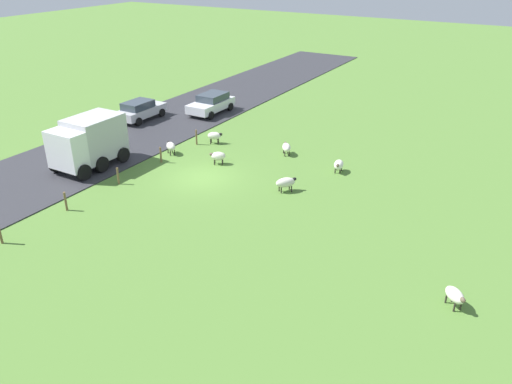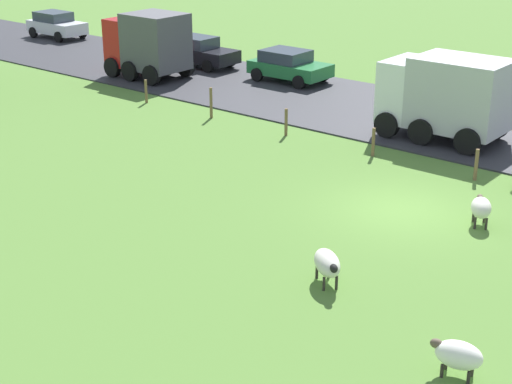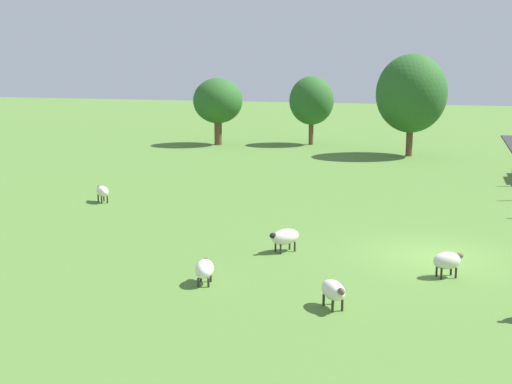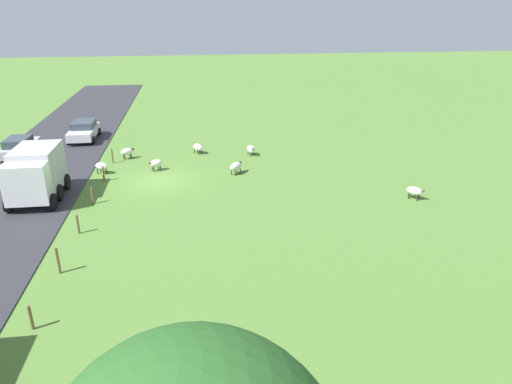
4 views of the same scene
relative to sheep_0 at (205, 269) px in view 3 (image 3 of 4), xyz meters
The scene contains 9 objects.
ground_plane 8.38m from the sheep_0, 36.33° to the left, with size 160.00×160.00×0.00m, color #517A33.
sheep_0 is the anchor object (origin of this frame).
sheep_2 4.23m from the sheep_0, 13.32° to the right, with size 1.03×1.13×0.79m.
sheep_3 13.30m from the sheep_0, 131.37° to the left, with size 1.05×1.05×0.80m.
sheep_4 7.62m from the sheep_0, 20.67° to the left, with size 1.07×0.93×0.82m.
sheep_5 4.38m from the sheep_0, 69.20° to the left, with size 1.16×1.24×0.83m.
tree_0 34.12m from the sheep_0, 108.05° to the left, with size 3.89×3.89×5.25m.
tree_1 30.50m from the sheep_0, 81.56° to the left, with size 4.88×4.88×7.07m.
tree_2 34.66m from the sheep_0, 95.72° to the left, with size 3.50×3.50×5.39m.
Camera 3 is at (0.13, -23.65, 6.81)m, focal length 47.72 mm.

